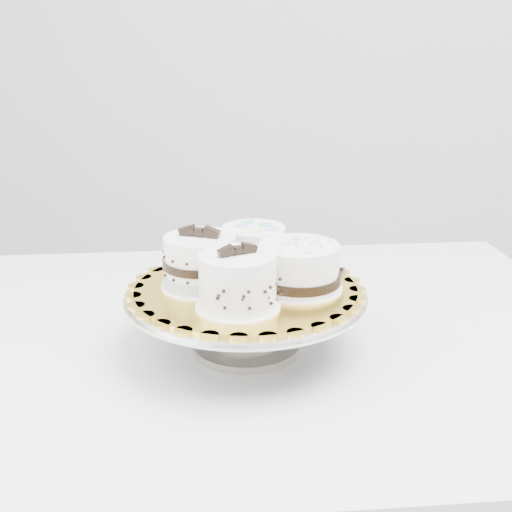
{
  "coord_description": "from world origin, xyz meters",
  "views": [
    {
      "loc": [
        -0.03,
        -0.85,
        1.2
      ],
      "look_at": [
        -0.06,
        0.01,
        0.91
      ],
      "focal_mm": 45.0,
      "sensor_mm": 36.0,
      "label": 1
    }
  ],
  "objects_px": {
    "cake_board": "(246,288)",
    "table": "(220,371)",
    "cake_ribbon": "(300,268)",
    "cake_dots": "(254,249)",
    "cake_banded": "(200,264)",
    "cake_stand": "(246,309)",
    "cake_swirl": "(238,282)"
  },
  "relations": [
    {
      "from": "cake_board",
      "to": "table",
      "type": "bearing_deg",
      "value": 130.18
    },
    {
      "from": "cake_ribbon",
      "to": "cake_dots",
      "type": "bearing_deg",
      "value": 150.67
    },
    {
      "from": "cake_banded",
      "to": "cake_board",
      "type": "bearing_deg",
      "value": 13.62
    },
    {
      "from": "cake_stand",
      "to": "cake_swirl",
      "type": "distance_m",
      "value": 0.1
    },
    {
      "from": "cake_board",
      "to": "cake_dots",
      "type": "xyz_separation_m",
      "value": [
        0.01,
        0.07,
        0.04
      ]
    },
    {
      "from": "cake_stand",
      "to": "table",
      "type": "bearing_deg",
      "value": 130.18
    },
    {
      "from": "table",
      "to": "cake_dots",
      "type": "bearing_deg",
      "value": 5.4
    },
    {
      "from": "table",
      "to": "cake_dots",
      "type": "xyz_separation_m",
      "value": [
        0.06,
        0.01,
        0.21
      ]
    },
    {
      "from": "cake_stand",
      "to": "cake_ribbon",
      "type": "distance_m",
      "value": 0.1
    },
    {
      "from": "cake_ribbon",
      "to": "cake_banded",
      "type": "bearing_deg",
      "value": -165.21
    },
    {
      "from": "cake_ribbon",
      "to": "cake_board",
      "type": "bearing_deg",
      "value": -165.16
    },
    {
      "from": "cake_board",
      "to": "cake_ribbon",
      "type": "height_order",
      "value": "cake_ribbon"
    },
    {
      "from": "cake_banded",
      "to": "cake_ribbon",
      "type": "relative_size",
      "value": 0.89
    },
    {
      "from": "cake_swirl",
      "to": "cake_dots",
      "type": "relative_size",
      "value": 1.19
    },
    {
      "from": "cake_board",
      "to": "cake_dots",
      "type": "height_order",
      "value": "cake_dots"
    },
    {
      "from": "table",
      "to": "cake_ribbon",
      "type": "xyz_separation_m",
      "value": [
        0.13,
        -0.06,
        0.2
      ]
    },
    {
      "from": "cake_swirl",
      "to": "cake_ribbon",
      "type": "bearing_deg",
      "value": 10.26
    },
    {
      "from": "cake_stand",
      "to": "cake_board",
      "type": "relative_size",
      "value": 1.09
    },
    {
      "from": "cake_board",
      "to": "cake_ribbon",
      "type": "xyz_separation_m",
      "value": [
        0.08,
        -0.0,
        0.03
      ]
    },
    {
      "from": "cake_banded",
      "to": "cake_dots",
      "type": "bearing_deg",
      "value": 56.85
    },
    {
      "from": "cake_board",
      "to": "cake_swirl",
      "type": "distance_m",
      "value": 0.08
    },
    {
      "from": "cake_swirl",
      "to": "cake_dots",
      "type": "xyz_separation_m",
      "value": [
        0.02,
        0.14,
        0.0
      ]
    },
    {
      "from": "cake_swirl",
      "to": "cake_banded",
      "type": "bearing_deg",
      "value": 97.63
    },
    {
      "from": "cake_banded",
      "to": "cake_stand",
      "type": "bearing_deg",
      "value": 13.62
    },
    {
      "from": "cake_stand",
      "to": "cake_banded",
      "type": "relative_size",
      "value": 2.79
    },
    {
      "from": "table",
      "to": "cake_swirl",
      "type": "relative_size",
      "value": 9.6
    },
    {
      "from": "cake_swirl",
      "to": "cake_stand",
      "type": "bearing_deg",
      "value": 54.36
    },
    {
      "from": "cake_stand",
      "to": "cake_board",
      "type": "distance_m",
      "value": 0.03
    },
    {
      "from": "cake_board",
      "to": "cake_ribbon",
      "type": "relative_size",
      "value": 2.27
    },
    {
      "from": "cake_swirl",
      "to": "cake_banded",
      "type": "height_order",
      "value": "cake_banded"
    },
    {
      "from": "cake_banded",
      "to": "cake_dots",
      "type": "height_order",
      "value": "cake_banded"
    },
    {
      "from": "cake_stand",
      "to": "cake_swirl",
      "type": "xyz_separation_m",
      "value": [
        -0.01,
        -0.07,
        0.07
      ]
    }
  ]
}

